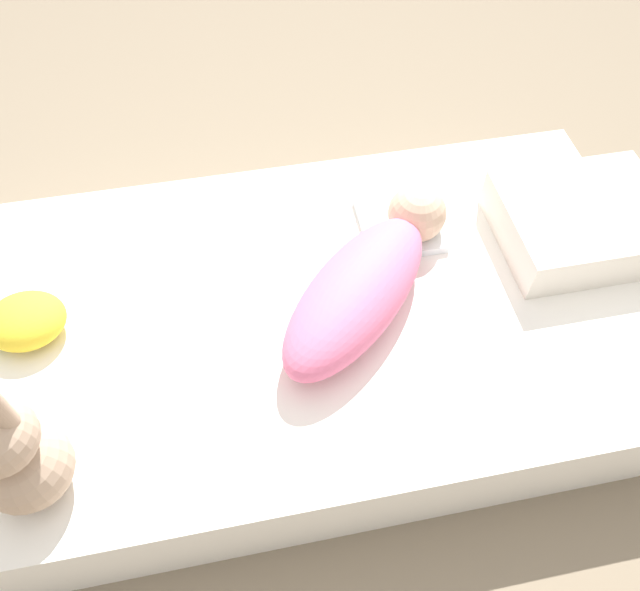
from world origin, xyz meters
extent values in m
plane|color=#7A6B56|center=(0.00, 0.00, 0.00)|extent=(12.00, 12.00, 0.00)
cube|color=white|center=(0.00, 0.00, 0.10)|extent=(1.57, 0.83, 0.19)
cube|color=white|center=(-0.29, -0.17, 0.20)|extent=(0.17, 0.19, 0.02)
ellipsoid|color=pink|center=(-0.14, 0.04, 0.26)|extent=(0.43, 0.44, 0.13)
sphere|color=#DBB293|center=(-0.31, -0.14, 0.26)|extent=(0.13, 0.13, 0.13)
cube|color=white|center=(-0.66, -0.07, 0.24)|extent=(0.35, 0.28, 0.10)
sphere|color=tan|center=(0.46, 0.28, 0.27)|extent=(0.15, 0.15, 0.15)
ellipsoid|color=yellow|center=(0.50, -0.04, 0.23)|extent=(0.15, 0.13, 0.08)
camera|label=1|loc=(0.07, 0.72, 1.23)|focal=35.00mm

